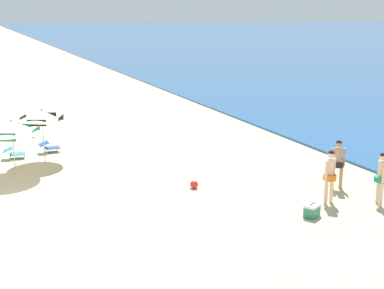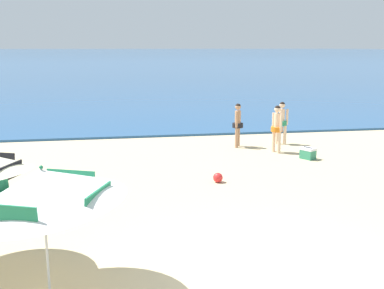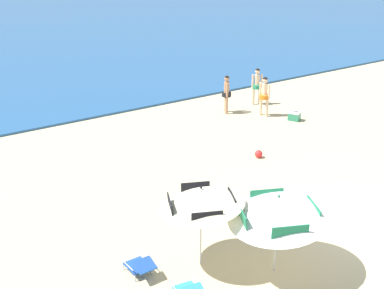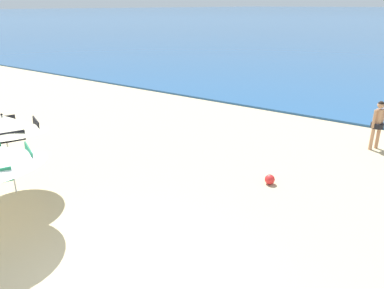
{
  "view_description": "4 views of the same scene",
  "coord_description": "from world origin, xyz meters",
  "px_view_note": "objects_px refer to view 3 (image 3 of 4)",
  "views": [
    {
      "loc": [
        16.54,
        -0.89,
        5.92
      ],
      "look_at": [
        0.21,
        5.86,
        1.48
      ],
      "focal_mm": 48.45,
      "sensor_mm": 36.0,
      "label": 1
    },
    {
      "loc": [
        -2.36,
        -6.89,
        3.89
      ],
      "look_at": [
        -0.36,
        4.53,
        1.43
      ],
      "focal_mm": 43.23,
      "sensor_mm": 36.0,
      "label": 2
    },
    {
      "loc": [
        -11.49,
        -8.67,
        8.39
      ],
      "look_at": [
        -2.15,
        5.97,
        1.08
      ],
      "focal_mm": 52.14,
      "sensor_mm": 36.0,
      "label": 3
    },
    {
      "loc": [
        4.19,
        -3.11,
        4.77
      ],
      "look_at": [
        -1.38,
        4.8,
        1.06
      ],
      "focal_mm": 34.28,
      "sensor_mm": 36.0,
      "label": 4
    }
  ],
  "objects_px": {
    "beach_umbrella_striped_main": "(201,197)",
    "person_standing_beside": "(227,92)",
    "beach_ball": "(259,154)",
    "person_wading_in": "(257,84)",
    "lounge_chair_beside_umbrella": "(140,265)",
    "person_standing_near_shore": "(264,94)",
    "beach_umbrella_striped_second": "(278,208)",
    "cooler_box": "(294,116)"
  },
  "relations": [
    {
      "from": "person_standing_beside",
      "to": "lounge_chair_beside_umbrella",
      "type": "bearing_deg",
      "value": -135.66
    },
    {
      "from": "person_wading_in",
      "to": "cooler_box",
      "type": "bearing_deg",
      "value": -89.31
    },
    {
      "from": "person_wading_in",
      "to": "beach_ball",
      "type": "bearing_deg",
      "value": -127.75
    },
    {
      "from": "lounge_chair_beside_umbrella",
      "to": "person_standing_beside",
      "type": "relative_size",
      "value": 0.52
    },
    {
      "from": "person_standing_near_shore",
      "to": "person_standing_beside",
      "type": "height_order",
      "value": "person_standing_near_shore"
    },
    {
      "from": "person_standing_near_shore",
      "to": "beach_ball",
      "type": "bearing_deg",
      "value": -131.5
    },
    {
      "from": "beach_umbrella_striped_second",
      "to": "person_standing_beside",
      "type": "relative_size",
      "value": 1.55
    },
    {
      "from": "lounge_chair_beside_umbrella",
      "to": "person_wading_in",
      "type": "bearing_deg",
      "value": 39.53
    },
    {
      "from": "beach_ball",
      "to": "beach_umbrella_striped_main",
      "type": "bearing_deg",
      "value": -141.03
    },
    {
      "from": "beach_umbrella_striped_main",
      "to": "person_wading_in",
      "type": "bearing_deg",
      "value": 45.16
    },
    {
      "from": "person_standing_near_shore",
      "to": "person_standing_beside",
      "type": "relative_size",
      "value": 1.03
    },
    {
      "from": "lounge_chair_beside_umbrella",
      "to": "beach_ball",
      "type": "height_order",
      "value": "lounge_chair_beside_umbrella"
    },
    {
      "from": "person_standing_beside",
      "to": "cooler_box",
      "type": "relative_size",
      "value": 2.86
    },
    {
      "from": "person_standing_near_shore",
      "to": "beach_umbrella_striped_main",
      "type": "bearing_deg",
      "value": -137.27
    },
    {
      "from": "person_wading_in",
      "to": "beach_ball",
      "type": "relative_size",
      "value": 6.03
    },
    {
      "from": "beach_umbrella_striped_second",
      "to": "person_wading_in",
      "type": "height_order",
      "value": "beach_umbrella_striped_second"
    },
    {
      "from": "person_standing_beside",
      "to": "beach_ball",
      "type": "xyz_separation_m",
      "value": [
        -1.86,
        -4.63,
        -0.86
      ]
    },
    {
      "from": "lounge_chair_beside_umbrella",
      "to": "person_wading_in",
      "type": "relative_size",
      "value": 0.52
    },
    {
      "from": "person_standing_near_shore",
      "to": "beach_ball",
      "type": "distance_m",
      "value": 4.66
    },
    {
      "from": "beach_umbrella_striped_main",
      "to": "person_standing_beside",
      "type": "distance_m",
      "value": 11.67
    },
    {
      "from": "beach_umbrella_striped_main",
      "to": "cooler_box",
      "type": "xyz_separation_m",
      "value": [
        9.24,
        6.67,
        -1.71
      ]
    },
    {
      "from": "beach_umbrella_striped_main",
      "to": "beach_ball",
      "type": "relative_size",
      "value": 10.51
    },
    {
      "from": "person_standing_near_shore",
      "to": "lounge_chair_beside_umbrella",
      "type": "bearing_deg",
      "value": -143.39
    },
    {
      "from": "beach_umbrella_striped_second",
      "to": "person_standing_beside",
      "type": "bearing_deg",
      "value": 60.1
    },
    {
      "from": "beach_umbrella_striped_second",
      "to": "person_standing_near_shore",
      "type": "xyz_separation_m",
      "value": [
        7.09,
        9.09,
        -0.78
      ]
    },
    {
      "from": "beach_umbrella_striped_main",
      "to": "person_standing_near_shore",
      "type": "distance_m",
      "value": 11.58
    },
    {
      "from": "person_standing_beside",
      "to": "person_wading_in",
      "type": "bearing_deg",
      "value": 6.46
    },
    {
      "from": "beach_umbrella_striped_second",
      "to": "person_standing_near_shore",
      "type": "bearing_deg",
      "value": 52.06
    },
    {
      "from": "beach_ball",
      "to": "person_wading_in",
      "type": "bearing_deg",
      "value": 52.25
    },
    {
      "from": "person_standing_near_shore",
      "to": "person_wading_in",
      "type": "height_order",
      "value": "person_standing_near_shore"
    },
    {
      "from": "lounge_chair_beside_umbrella",
      "to": "person_standing_near_shore",
      "type": "distance_m",
      "value": 12.51
    },
    {
      "from": "lounge_chair_beside_umbrella",
      "to": "beach_umbrella_striped_main",
      "type": "bearing_deg",
      "value": -14.14
    },
    {
      "from": "person_standing_near_shore",
      "to": "beach_ball",
      "type": "relative_size",
      "value": 6.19
    },
    {
      "from": "person_standing_beside",
      "to": "person_wading_in",
      "type": "relative_size",
      "value": 1.0
    },
    {
      "from": "beach_umbrella_striped_second",
      "to": "person_standing_beside",
      "type": "xyz_separation_m",
      "value": [
        5.92,
        10.3,
        -0.8
      ]
    },
    {
      "from": "beach_umbrella_striped_main",
      "to": "person_standing_beside",
      "type": "bearing_deg",
      "value": 51.03
    },
    {
      "from": "beach_umbrella_striped_second",
      "to": "beach_ball",
      "type": "height_order",
      "value": "beach_umbrella_striped_second"
    },
    {
      "from": "lounge_chair_beside_umbrella",
      "to": "person_standing_beside",
      "type": "xyz_separation_m",
      "value": [
        8.86,
        8.65,
        0.72
      ]
    },
    {
      "from": "beach_umbrella_striped_second",
      "to": "person_standing_beside",
      "type": "height_order",
      "value": "beach_umbrella_striped_second"
    },
    {
      "from": "beach_ball",
      "to": "beach_umbrella_striped_second",
      "type": "bearing_deg",
      "value": -125.61
    },
    {
      "from": "beach_umbrella_striped_main",
      "to": "person_standing_beside",
      "type": "height_order",
      "value": "beach_umbrella_striped_main"
    },
    {
      "from": "person_standing_beside",
      "to": "person_wading_in",
      "type": "xyz_separation_m",
      "value": [
        1.89,
        0.21,
        0.0
      ]
    }
  ]
}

